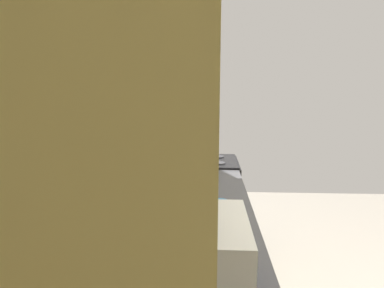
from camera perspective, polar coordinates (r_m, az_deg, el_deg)
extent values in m
cube|color=beige|center=(1.78, -9.16, -1.78)|extent=(4.39, 0.12, 2.74)
cube|color=#4C4C51|center=(1.56, 2.16, -21.97)|extent=(3.48, 0.62, 0.02)
cube|color=#332819|center=(2.55, 9.40, -20.07)|extent=(0.01, 0.01, 0.83)
cube|color=#332819|center=(2.93, 8.39, -15.74)|extent=(0.01, 0.01, 0.83)
cube|color=tan|center=(1.32, -3.86, 13.09)|extent=(2.15, 0.31, 0.56)
cube|color=black|center=(3.60, 2.69, -10.22)|extent=(0.63, 0.63, 0.92)
cube|color=black|center=(3.63, 7.82, -10.90)|extent=(0.49, 0.01, 0.51)
cube|color=black|center=(3.46, 2.76, -2.92)|extent=(0.60, 0.60, 0.02)
cube|color=black|center=(3.45, -2.11, -1.57)|extent=(0.60, 0.04, 0.18)
cylinder|color=#38383D|center=(3.32, 4.71, -3.25)|extent=(0.11, 0.11, 0.01)
cylinder|color=#38383D|center=(3.59, 4.56, -2.17)|extent=(0.11, 0.11, 0.01)
cylinder|color=#38383D|center=(3.32, 0.81, -3.22)|extent=(0.11, 0.11, 0.01)
cylinder|color=#38383D|center=(3.59, 0.95, -2.14)|extent=(0.11, 0.11, 0.01)
cube|color=white|center=(1.39, 1.30, -18.54)|extent=(0.46, 0.38, 0.30)
cube|color=black|center=(1.36, 9.91, -19.32)|extent=(0.28, 0.01, 0.21)
cube|color=#2D2D33|center=(1.56, 8.87, -15.26)|extent=(0.08, 0.01, 0.21)
cylinder|color=#4C8CBF|center=(2.22, 4.60, -10.46)|extent=(0.16, 0.16, 0.05)
cylinder|color=#5294CF|center=(2.22, 4.60, -10.14)|extent=(0.13, 0.13, 0.03)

